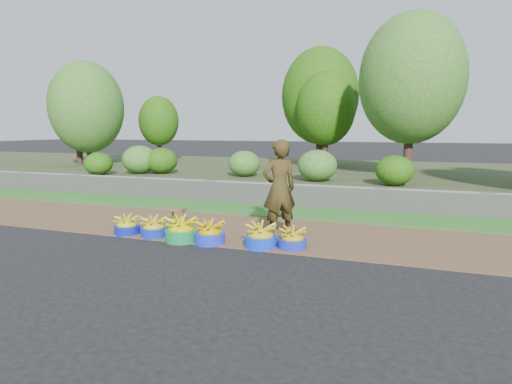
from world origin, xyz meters
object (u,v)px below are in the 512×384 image
(basin_b, at_px, (154,228))
(stool_right, at_px, (279,217))
(basin_f, at_px, (292,240))
(basin_d, at_px, (210,234))
(vendor_woman, at_px, (279,189))
(stool_left, at_px, (176,211))
(basin_e, at_px, (261,237))
(basin_c, at_px, (181,231))
(basin_a, at_px, (127,226))

(basin_b, xyz_separation_m, stool_right, (1.98, 1.21, 0.11))
(basin_f, xyz_separation_m, stool_right, (-0.57, 1.12, 0.11))
(basin_d, distance_m, basin_f, 1.41)
(basin_b, xyz_separation_m, vendor_woman, (2.13, 0.73, 0.72))
(basin_f, relative_size, stool_left, 1.33)
(basin_e, height_order, basin_f, basin_e)
(basin_e, xyz_separation_m, basin_f, (0.51, 0.09, -0.02))
(basin_b, height_order, basin_d, basin_d)
(stool_right, bearing_deg, basin_c, -136.39)
(basin_a, xyz_separation_m, vendor_woman, (2.70, 0.73, 0.73))
(basin_a, height_order, vendor_woman, vendor_woman)
(basin_a, distance_m, stool_right, 2.83)
(basin_b, height_order, basin_f, basin_b)
(basin_b, relative_size, basin_d, 0.94)
(basin_f, bearing_deg, basin_e, -169.57)
(basin_b, bearing_deg, basin_e, -0.05)
(basin_e, relative_size, stool_left, 1.53)
(basin_d, xyz_separation_m, vendor_woman, (0.98, 0.79, 0.71))
(basin_d, distance_m, vendor_woman, 1.45)
(basin_d, height_order, stool_right, basin_d)
(basin_f, relative_size, vendor_woman, 0.27)
(stool_left, relative_size, vendor_woman, 0.20)
(basin_c, relative_size, basin_d, 1.08)
(basin_a, bearing_deg, basin_d, -1.79)
(basin_d, distance_m, stool_left, 1.72)
(basin_c, relative_size, basin_f, 1.20)
(stool_left, bearing_deg, vendor_woman, -8.29)
(basin_d, height_order, vendor_woman, vendor_woman)
(basin_a, xyz_separation_m, basin_d, (1.72, -0.05, 0.02))
(basin_b, xyz_separation_m, basin_f, (2.54, 0.09, -0.01))
(vendor_woman, bearing_deg, basin_e, 43.75)
(basin_b, height_order, stool_right, basin_b)
(vendor_woman, bearing_deg, basin_d, -0.22)
(basin_f, xyz_separation_m, stool_left, (-2.70, 0.97, 0.11))
(basin_e, relative_size, basin_f, 1.15)
(basin_d, relative_size, vendor_woman, 0.30)
(basin_d, bearing_deg, stool_left, 139.32)
(basin_a, height_order, stool_right, basin_a)
(basin_c, xyz_separation_m, basin_f, (1.93, 0.18, -0.03))
(basin_d, relative_size, basin_e, 0.97)
(basin_a, height_order, stool_left, basin_a)
(basin_e, xyz_separation_m, stool_right, (-0.05, 1.21, 0.09))
(stool_left, bearing_deg, basin_e, -25.83)
(basin_c, height_order, stool_right, basin_c)
(basin_e, bearing_deg, basin_a, -179.90)
(basin_c, xyz_separation_m, basin_e, (1.42, 0.09, -0.01))
(basin_e, relative_size, stool_right, 1.29)
(basin_c, bearing_deg, basin_b, 171.61)
(basin_b, bearing_deg, basin_a, -179.38)
(basin_b, bearing_deg, vendor_woman, 18.84)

